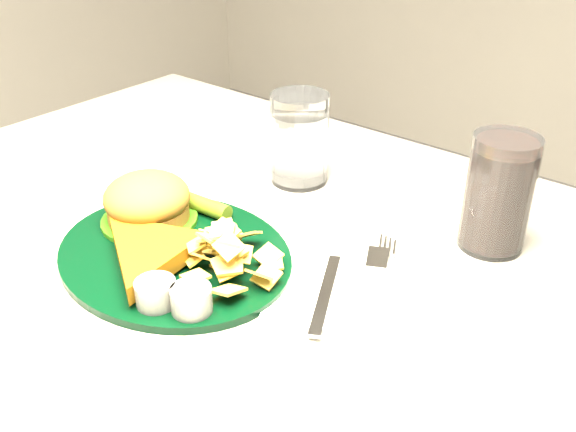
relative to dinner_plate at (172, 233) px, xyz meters
The scene contains 6 objects.
dinner_plate is the anchor object (origin of this frame).
water_glass 0.26m from the dinner_plate, 92.94° to the left, with size 0.08×0.08×0.13m, color silver.
cola_glass 0.39m from the dinner_plate, 43.43° to the left, with size 0.08×0.08×0.14m, color black.
fork_napkin 0.20m from the dinner_plate, 18.08° to the left, with size 0.14×0.19×0.01m, color silver, non-canonical shape.
spoon 0.08m from the dinner_plate, 164.06° to the left, with size 0.04×0.14×0.01m, color white, non-canonical shape.
ramekin 0.34m from the dinner_plate, 132.51° to the left, with size 0.04×0.04×0.02m, color white.
Camera 1 is at (0.45, -0.49, 1.17)m, focal length 40.00 mm.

